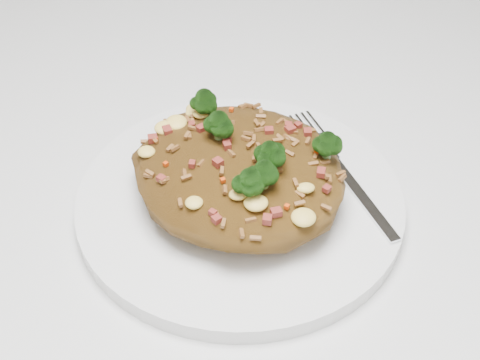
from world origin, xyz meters
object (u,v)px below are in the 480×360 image
at_px(dining_table, 344,296).
at_px(plate, 240,201).
at_px(fork, 347,177).
at_px(fried_rice, 241,165).

xyz_separation_m(dining_table, plate, (-0.08, -0.04, 0.10)).
distance_m(dining_table, plate, 0.13).
bearing_deg(dining_table, fork, 137.67).
height_order(dining_table, fried_rice, fried_rice).
height_order(dining_table, plate, plate).
bearing_deg(plate, fork, 50.45).
bearing_deg(plate, dining_table, 28.01).
bearing_deg(fried_rice, fork, 50.66).
distance_m(dining_table, fork, 0.11).
xyz_separation_m(dining_table, fried_rice, (-0.08, -0.04, 0.14)).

